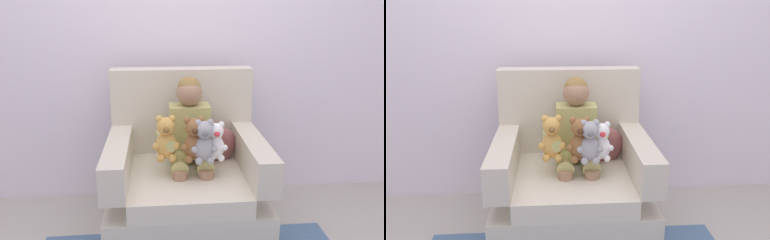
# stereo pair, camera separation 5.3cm
# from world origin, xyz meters

# --- Properties ---
(ground_plane) EXTENTS (8.00, 8.00, 0.00)m
(ground_plane) POSITION_xyz_m (0.00, 0.00, 0.00)
(ground_plane) COLOR #ADA89E
(back_wall) EXTENTS (6.00, 0.10, 2.60)m
(back_wall) POSITION_xyz_m (0.00, 0.66, 1.30)
(back_wall) COLOR silver
(back_wall) RESTS_ON ground
(armchair) EXTENTS (0.98, 0.88, 1.06)m
(armchair) POSITION_xyz_m (0.00, 0.05, 0.34)
(armchair) COLOR beige
(armchair) RESTS_ON ground
(seated_child) EXTENTS (0.45, 0.39, 0.82)m
(seated_child) POSITION_xyz_m (0.03, 0.07, 0.67)
(seated_child) COLOR tan
(seated_child) RESTS_ON armchair
(plush_grey) EXTENTS (0.16, 0.13, 0.27)m
(plush_grey) POSITION_xyz_m (0.10, -0.13, 0.69)
(plush_grey) COLOR #9E9EA3
(plush_grey) RESTS_ON armchair
(plush_honey) EXTENTS (0.17, 0.14, 0.28)m
(plush_honey) POSITION_xyz_m (-0.13, -0.07, 0.70)
(plush_honey) COLOR gold
(plush_honey) RESTS_ON armchair
(plush_white) EXTENTS (0.14, 0.12, 0.24)m
(plush_white) POSITION_xyz_m (0.17, -0.10, 0.68)
(plush_white) COLOR white
(plush_white) RESTS_ON armchair
(plush_brown) EXTENTS (0.17, 0.13, 0.28)m
(plush_brown) POSITION_xyz_m (0.04, -0.10, 0.70)
(plush_brown) COLOR brown
(plush_brown) RESTS_ON armchair
(throw_pillow) EXTENTS (0.28, 0.17, 0.26)m
(throw_pillow) POSITION_xyz_m (0.23, 0.16, 0.56)
(throw_pillow) COLOR #8C4C4C
(throw_pillow) RESTS_ON armchair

